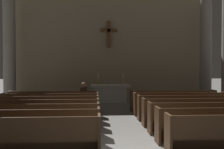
% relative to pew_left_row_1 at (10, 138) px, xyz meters
% --- Properties ---
extents(pew_left_row_1, '(3.87, 0.50, 0.95)m').
position_rel_pew_left_row_1_xyz_m(pew_left_row_1, '(0.00, 0.00, 0.00)').
color(pew_left_row_1, '#422B19').
rests_on(pew_left_row_1, ground).
extents(pew_left_row_2, '(3.87, 0.50, 0.95)m').
position_rel_pew_left_row_1_xyz_m(pew_left_row_2, '(0.00, 1.01, 0.00)').
color(pew_left_row_2, '#422B19').
rests_on(pew_left_row_2, ground).
extents(pew_left_row_3, '(3.87, 0.50, 0.95)m').
position_rel_pew_left_row_1_xyz_m(pew_left_row_3, '(0.00, 2.02, 0.00)').
color(pew_left_row_3, '#422B19').
rests_on(pew_left_row_3, ground).
extents(pew_left_row_4, '(3.87, 0.50, 0.95)m').
position_rel_pew_left_row_1_xyz_m(pew_left_row_4, '(0.00, 3.02, 0.00)').
color(pew_left_row_4, '#422B19').
rests_on(pew_left_row_4, ground).
extents(pew_left_row_5, '(3.87, 0.50, 0.95)m').
position_rel_pew_left_row_1_xyz_m(pew_left_row_5, '(0.00, 4.03, 0.00)').
color(pew_left_row_5, '#422B19').
rests_on(pew_left_row_5, ground).
extents(pew_left_row_6, '(3.87, 0.50, 0.95)m').
position_rel_pew_left_row_1_xyz_m(pew_left_row_6, '(0.00, 5.04, 0.00)').
color(pew_left_row_6, '#422B19').
rests_on(pew_left_row_6, ground).
extents(pew_left_row_7, '(3.87, 0.50, 0.95)m').
position_rel_pew_left_row_1_xyz_m(pew_left_row_7, '(0.00, 6.05, 0.00)').
color(pew_left_row_7, '#422B19').
rests_on(pew_left_row_7, ground).
extents(pew_right_row_3, '(3.87, 0.50, 0.95)m').
position_rel_pew_left_row_1_xyz_m(pew_right_row_3, '(5.35, 2.02, 0.00)').
color(pew_right_row_3, '#422B19').
rests_on(pew_right_row_3, ground).
extents(pew_right_row_4, '(3.87, 0.50, 0.95)m').
position_rel_pew_left_row_1_xyz_m(pew_right_row_4, '(5.35, 3.02, 0.00)').
color(pew_right_row_4, '#422B19').
rests_on(pew_right_row_4, ground).
extents(pew_right_row_5, '(3.87, 0.50, 0.95)m').
position_rel_pew_left_row_1_xyz_m(pew_right_row_5, '(5.35, 4.03, 0.00)').
color(pew_right_row_5, '#422B19').
rests_on(pew_right_row_5, ground).
extents(pew_right_row_6, '(3.87, 0.50, 0.95)m').
position_rel_pew_left_row_1_xyz_m(pew_right_row_6, '(5.35, 5.04, 0.00)').
color(pew_right_row_6, '#422B19').
rests_on(pew_right_row_6, ground).
extents(pew_right_row_7, '(3.87, 0.50, 0.95)m').
position_rel_pew_left_row_1_xyz_m(pew_right_row_7, '(5.35, 6.05, 0.00)').
color(pew_right_row_7, '#422B19').
rests_on(pew_right_row_7, ground).
extents(column_left_fourth, '(1.05, 1.05, 6.88)m').
position_rel_pew_left_row_1_xyz_m(column_left_fourth, '(-3.11, 9.85, 2.88)').
color(column_left_fourth, gray).
rests_on(column_left_fourth, ground).
extents(column_right_fourth, '(1.05, 1.05, 6.88)m').
position_rel_pew_left_row_1_xyz_m(column_right_fourth, '(8.45, 9.85, 2.88)').
color(column_right_fourth, gray).
rests_on(column_right_fourth, ground).
extents(altar, '(2.20, 0.90, 1.01)m').
position_rel_pew_left_row_1_xyz_m(altar, '(2.67, 9.18, 0.06)').
color(altar, '#BCB7AD').
rests_on(altar, ground).
extents(candlestick_left, '(0.16, 0.16, 0.62)m').
position_rel_pew_left_row_1_xyz_m(candlestick_left, '(1.97, 9.18, 0.73)').
color(candlestick_left, '#B79338').
rests_on(candlestick_left, altar).
extents(candlestick_right, '(0.16, 0.16, 0.62)m').
position_rel_pew_left_row_1_xyz_m(candlestick_right, '(3.37, 9.18, 0.73)').
color(candlestick_right, '#B79338').
rests_on(candlestick_right, altar).
extents(apse_with_cross, '(12.68, 0.45, 7.39)m').
position_rel_pew_left_row_1_xyz_m(apse_with_cross, '(2.67, 11.25, 3.22)').
color(apse_with_cross, gray).
rests_on(apse_with_cross, ground).
extents(lone_worshipper, '(0.32, 0.43, 1.32)m').
position_rel_pew_left_row_1_xyz_m(lone_worshipper, '(1.30, 6.09, 0.22)').
color(lone_worshipper, '#26262B').
rests_on(lone_worshipper, ground).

